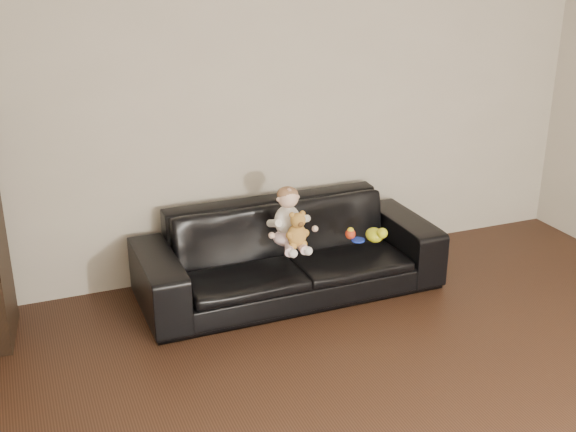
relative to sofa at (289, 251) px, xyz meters
name	(u,v)px	position (x,y,z in m)	size (l,w,h in m)	color
wall_back	(288,102)	(0.19, 0.50, 0.98)	(5.00, 5.00, 0.00)	#B4AB97
sofa	(289,251)	(0.00, 0.00, 0.00)	(2.18, 0.85, 0.64)	black
baby	(289,221)	(-0.05, -0.12, 0.29)	(0.32, 0.39, 0.43)	#FDD5DB
teddy_bear	(297,230)	(-0.04, -0.25, 0.27)	(0.16, 0.16, 0.26)	#B78134
toy_green	(374,235)	(0.55, -0.28, 0.15)	(0.12, 0.15, 0.10)	#CAD418
toy_rattle	(350,234)	(0.41, -0.17, 0.14)	(0.08, 0.08, 0.08)	red
toy_blue_disc	(358,240)	(0.44, -0.22, 0.11)	(0.10, 0.10, 0.01)	#1730B9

